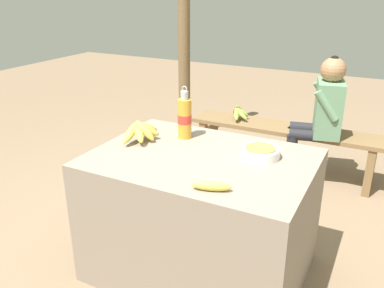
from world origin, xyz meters
TOP-DOWN VIEW (x-y plane):
  - ground_plane at (0.00, 0.00)m, footprint 12.00×12.00m
  - market_counter at (0.00, 0.00)m, footprint 1.17×0.85m
  - banana_bunch_ripe at (-0.41, 0.05)m, footprint 0.16×0.31m
  - serving_bowl at (0.28, 0.14)m, footprint 0.21×0.21m
  - water_bottle at (-0.22, 0.21)m, footprint 0.08×0.08m
  - loose_banana_front at (0.21, -0.32)m, footprint 0.18×0.10m
  - wooden_bench at (0.06, 1.51)m, footprint 1.64×0.32m
  - seated_vendor at (0.36, 1.47)m, footprint 0.45×0.42m
  - banana_bunch_green at (-0.36, 1.51)m, footprint 0.16×0.28m
  - support_post_near at (-1.14, 1.92)m, footprint 0.12×0.12m

SIDE VIEW (x-z plane):
  - ground_plane at x=0.00m, z-range 0.00..0.00m
  - market_counter at x=0.00m, z-range 0.00..0.72m
  - wooden_bench at x=0.06m, z-range 0.15..0.58m
  - banana_bunch_green at x=-0.36m, z-range 0.43..0.57m
  - seated_vendor at x=0.36m, z-range 0.09..1.16m
  - loose_banana_front at x=0.21m, z-range 0.72..0.77m
  - serving_bowl at x=0.28m, z-range 0.73..0.78m
  - banana_bunch_ripe at x=-0.41m, z-range 0.72..0.86m
  - water_bottle at x=-0.22m, z-range 0.69..1.00m
  - support_post_near at x=-1.14m, z-range 0.00..2.32m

